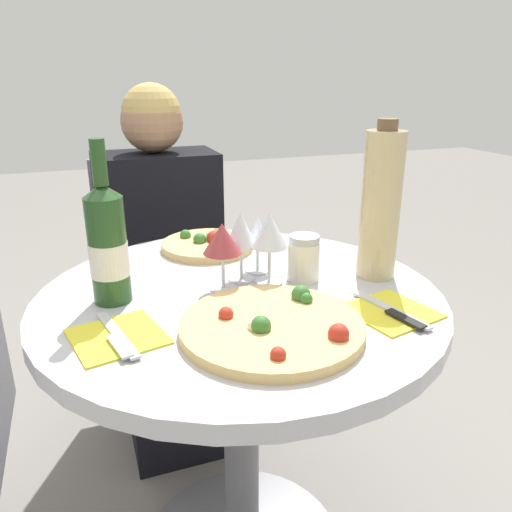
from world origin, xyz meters
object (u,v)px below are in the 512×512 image
(pizza_large, at_px, (273,326))
(tall_carafe, at_px, (381,205))
(seated_diner, at_px, (167,287))
(chair_behind_diner, at_px, (161,293))
(dining_table, at_px, (241,367))
(wine_bottle, at_px, (108,245))

(pizza_large, distance_m, tall_carafe, 0.39)
(seated_diner, bearing_deg, chair_behind_diner, -90.00)
(chair_behind_diner, height_order, tall_carafe, tall_carafe)
(dining_table, height_order, pizza_large, pizza_large)
(pizza_large, xyz_separation_m, tall_carafe, (0.32, 0.17, 0.15))
(pizza_large, height_order, tall_carafe, tall_carafe)
(seated_diner, bearing_deg, dining_table, 95.36)
(dining_table, distance_m, tall_carafe, 0.48)
(seated_diner, bearing_deg, wine_bottle, 70.55)
(chair_behind_diner, bearing_deg, pizza_large, 93.65)
(chair_behind_diner, height_order, pizza_large, chair_behind_diner)
(seated_diner, height_order, pizza_large, seated_diner)
(tall_carafe, bearing_deg, chair_behind_diner, 115.96)
(chair_behind_diner, relative_size, seated_diner, 0.78)
(seated_diner, height_order, wine_bottle, seated_diner)
(wine_bottle, distance_m, tall_carafe, 0.58)
(seated_diner, distance_m, pizza_large, 0.83)
(dining_table, distance_m, wine_bottle, 0.40)
(seated_diner, relative_size, tall_carafe, 3.32)
(wine_bottle, height_order, tall_carafe, tall_carafe)
(seated_diner, height_order, tall_carafe, seated_diner)
(dining_table, relative_size, pizza_large, 2.57)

